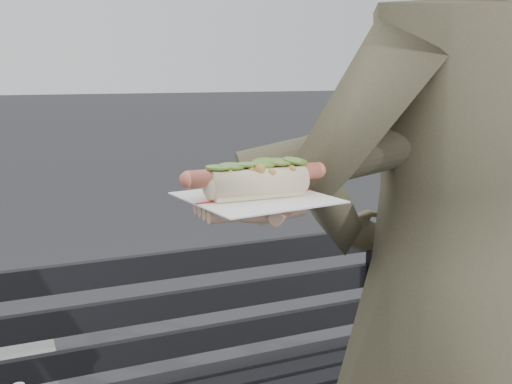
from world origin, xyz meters
The scene contains 3 objects.
park_bench centered at (0.04, 0.80, 0.52)m, with size 1.50×0.44×0.88m.
person centered at (0.32, 0.11, 0.95)m, with size 0.69×0.45×1.90m, color #45402E.
held_hotdog centered at (0.09, 0.09, 1.27)m, with size 0.64×0.31×0.20m.
Camera 1 is at (-0.45, -0.75, 1.40)m, focal length 42.00 mm.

